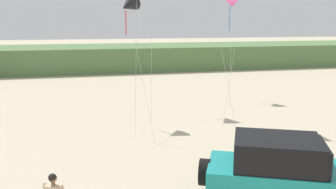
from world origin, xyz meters
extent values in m
cube|color=#567A47|center=(-0.39, 38.68, 1.30)|extent=(90.00, 9.80, 2.59)
cube|color=teal|center=(2.98, 4.43, 1.01)|extent=(4.77, 3.51, 0.90)
cube|color=black|center=(2.66, 4.58, 1.86)|extent=(2.83, 2.56, 0.80)
cube|color=black|center=(3.75, 4.07, 1.82)|extent=(0.79, 1.56, 0.72)
cylinder|color=black|center=(0.87, 5.40, 1.11)|extent=(0.60, 0.83, 0.77)
cylinder|color=black|center=(1.82, 6.10, 0.42)|extent=(0.89, 0.62, 0.84)
cylinder|color=black|center=(1.82, 6.10, 0.42)|extent=(0.48, 0.45, 0.38)
cylinder|color=beige|center=(-3.48, 5.09, 1.27)|extent=(0.11, 0.11, 0.16)
cylinder|color=#8C664C|center=(-3.27, 4.95, 1.40)|extent=(0.10, 0.10, 0.08)
sphere|color=#8C664C|center=(-3.27, 4.95, 1.54)|extent=(0.21, 0.21, 0.21)
sphere|color=black|center=(-3.28, 4.94, 1.56)|extent=(0.21, 0.21, 0.21)
cylinder|color=silver|center=(1.66, 17.39, 5.46)|extent=(1.06, 4.84, 10.82)
cone|color=#E04C93|center=(7.95, 20.55, 6.63)|extent=(1.36, 1.46, 1.23)
cylinder|color=blue|center=(7.80, 20.55, 5.55)|extent=(0.05, 0.07, 1.71)
cylinder|color=silver|center=(7.20, 18.72, 3.34)|extent=(1.52, 3.68, 6.59)
cone|color=black|center=(0.09, 15.59, 6.19)|extent=(1.51, 1.40, 1.24)
cylinder|color=red|center=(-0.06, 15.59, 5.29)|extent=(0.05, 0.05, 1.25)
cylinder|color=silver|center=(0.34, 13.44, 3.12)|extent=(0.52, 4.31, 6.14)
camera|label=1|loc=(-2.47, -4.12, 5.38)|focal=39.71mm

